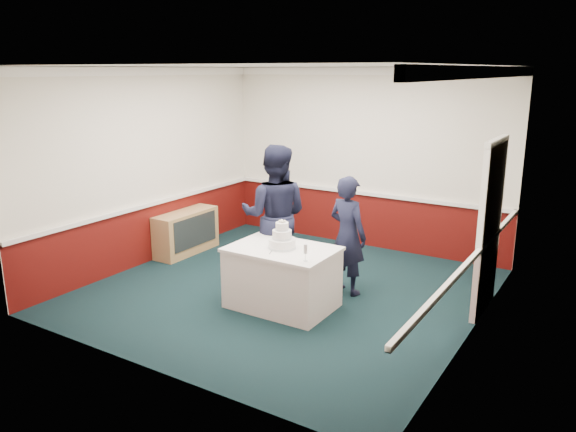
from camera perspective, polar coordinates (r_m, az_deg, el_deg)
The scene contains 9 objects.
ground at distance 7.81m, azimuth -0.26°, elevation -7.57°, with size 5.00×5.00×0.00m, color black.
room_shell at distance 7.78m, azimuth 2.63°, elevation 7.34°, with size 5.00×5.00×3.00m.
sideboard at distance 9.42m, azimuth -10.30°, elevation -1.63°, with size 0.41×1.20×0.70m.
cake_table at distance 7.17m, azimuth -0.60°, elevation -6.22°, with size 1.32×0.92×0.79m.
wedding_cake at distance 7.01m, azimuth -0.61°, elevation -2.40°, with size 0.35×0.35×0.36m.
cake_knife at distance 6.89m, azimuth -1.71°, elevation -3.63°, with size 0.01×0.22×0.01m, color silver.
champagne_flute at distance 6.52m, azimuth 1.79°, elevation -3.46°, with size 0.05×0.05×0.21m.
person_man at distance 7.80m, azimuth -1.37°, elevation 0.06°, with size 0.96×0.75×1.98m, color black.
person_woman at distance 7.54m, azimuth 6.07°, elevation -1.96°, with size 0.59×0.39×1.62m, color black.
Camera 1 is at (3.85, -6.12, 2.95)m, focal length 35.00 mm.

